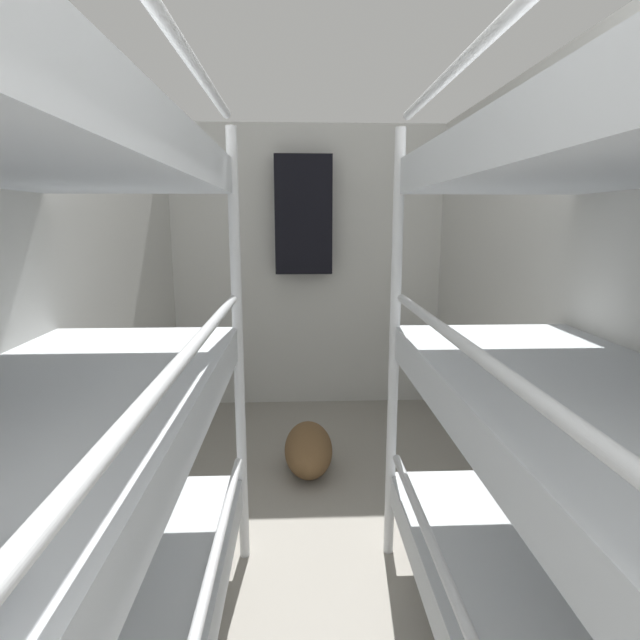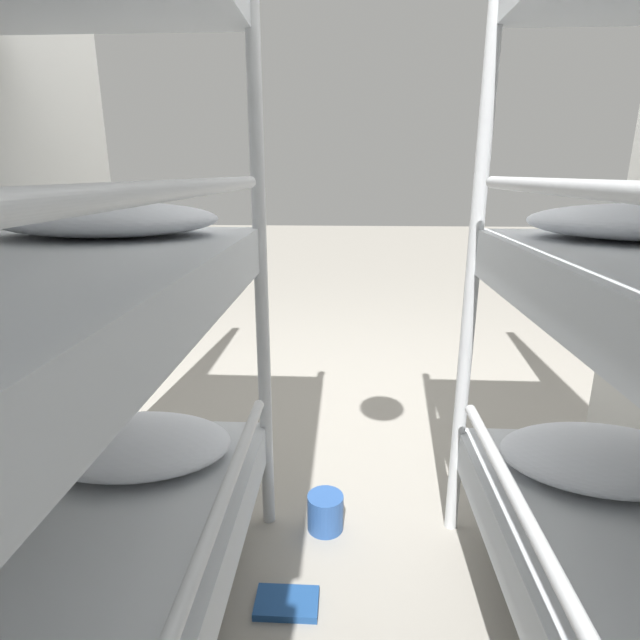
# 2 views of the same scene
# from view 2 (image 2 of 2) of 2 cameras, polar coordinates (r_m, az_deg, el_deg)

# --- Properties ---
(ground_plane) EXTENTS (20.00, 20.00, 0.00)m
(ground_plane) POSITION_cam_2_polar(r_m,az_deg,el_deg) (2.46, 4.17, -13.73)
(ground_plane) COLOR gray
(tin_can) EXTENTS (0.13, 0.13, 0.13)m
(tin_can) POSITION_cam_2_polar(r_m,az_deg,el_deg) (1.92, 0.62, -21.10)
(tin_can) COLOR #2D569E
(tin_can) RESTS_ON ground_plane
(floor_book) EXTENTS (0.19, 0.12, 0.02)m
(floor_book) POSITION_cam_2_polar(r_m,az_deg,el_deg) (1.70, -3.82, -29.55)
(floor_book) COLOR navy
(floor_book) RESTS_ON ground_plane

